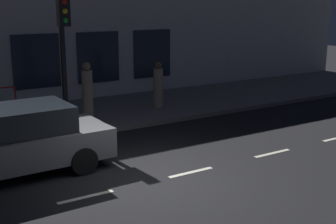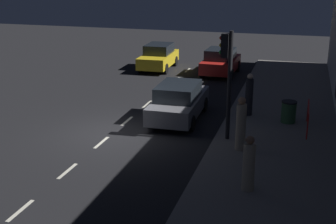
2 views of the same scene
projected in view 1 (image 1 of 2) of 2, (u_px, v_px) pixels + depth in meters
ground_plane at (154, 181)px, 10.12m from camera, size 60.00×60.00×0.00m
sidewalk at (59, 118)px, 15.26m from camera, size 4.50×32.00×0.15m
building_facade at (31, 20)px, 16.62m from camera, size 0.65×32.00×6.49m
lane_centre_line at (191, 172)px, 10.64m from camera, size 0.12×27.20×0.01m
traffic_light at (63, 39)px, 12.88m from camera, size 0.49×0.32×3.99m
parked_car_1 at (14, 142)px, 10.33m from camera, size 1.98×4.44×1.58m
pedestrian_0 at (158, 86)px, 16.45m from camera, size 0.43×0.43×1.64m
pedestrian_2 at (88, 94)px, 14.36m from camera, size 0.38×0.38×1.90m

